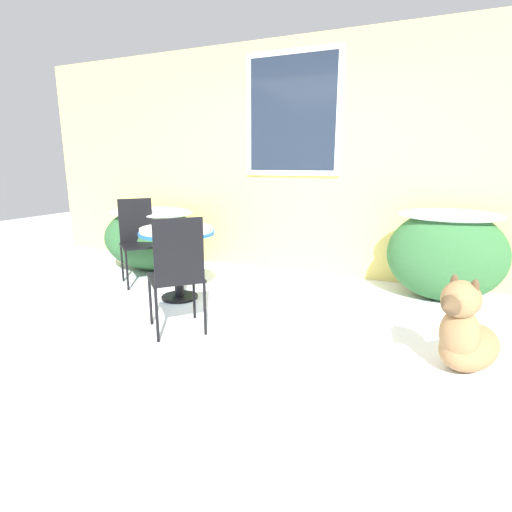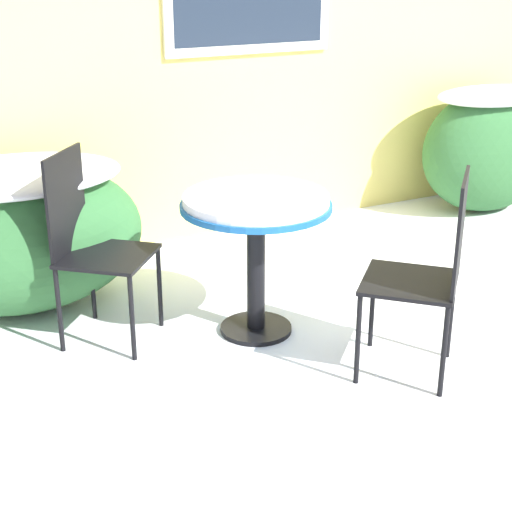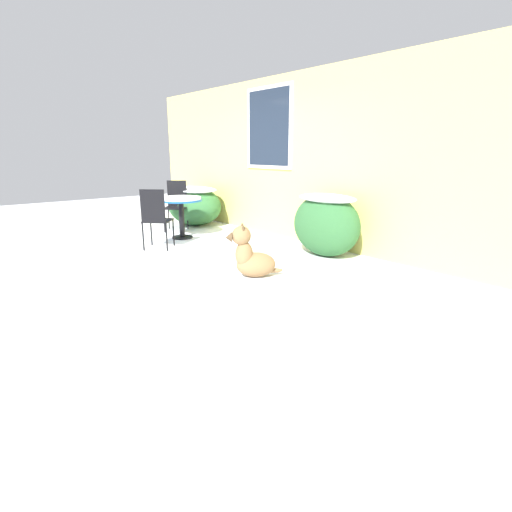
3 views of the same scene
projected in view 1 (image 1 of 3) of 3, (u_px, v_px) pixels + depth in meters
name	position (u px, v px, depth m)	size (l,w,h in m)	color
ground_plane	(225.00, 340.00, 3.12)	(16.00, 16.00, 0.00)	white
house_wall	(309.00, 158.00, 4.76)	(8.00, 0.10, 2.77)	#E5D16B
shrub_left	(152.00, 236.00, 5.16)	(1.33, 1.00, 0.80)	#2D6033
shrub_middle	(446.00, 252.00, 3.94)	(1.12, 0.72, 0.92)	#2D6033
patio_table	(177.00, 240.00, 3.96)	(0.75, 0.75, 0.73)	black
patio_chair_near_table	(139.00, 238.00, 4.55)	(0.58, 0.58, 0.96)	black
patio_chair_far_side	(177.00, 271.00, 3.14)	(0.58, 0.58, 0.96)	black
dog	(466.00, 336.00, 2.60)	(0.53, 0.66, 0.67)	#937047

